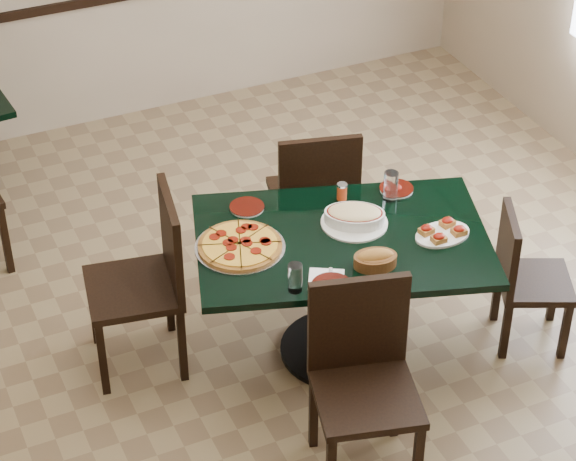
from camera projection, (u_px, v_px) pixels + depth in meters
name	position (u px, v px, depth m)	size (l,w,h in m)	color
floor	(301.00, 342.00, 6.05)	(5.50, 5.50, 0.00)	olive
main_table	(341.00, 266.00, 5.66)	(1.66, 1.32, 0.75)	black
chair_far	(315.00, 194.00, 6.23)	(0.55, 0.55, 0.97)	black
chair_near	(362.00, 370.00, 5.06)	(0.56, 0.56, 0.99)	black
chair_right	(523.00, 273.00, 5.82)	(0.49, 0.49, 0.79)	black
chair_left	(150.00, 273.00, 5.63)	(0.54, 0.54, 0.99)	black
pepperoni_pizza	(240.00, 246.00, 5.47)	(0.45, 0.45, 0.04)	silver
lasagna_casserole	(355.00, 216.00, 5.62)	(0.36, 0.34, 0.09)	white
bread_basket	(375.00, 259.00, 5.34)	(0.24, 0.19, 0.09)	brown
bruschetta_platter	(443.00, 232.00, 5.55)	(0.31, 0.22, 0.05)	white
side_plate_near	(332.00, 286.00, 5.23)	(0.19, 0.19, 0.02)	white
side_plate_far_r	(396.00, 189.00, 5.89)	(0.18, 0.18, 0.03)	white
side_plate_far_l	(247.00, 207.00, 5.75)	(0.18, 0.18, 0.02)	white
napkin_setting	(327.00, 279.00, 5.28)	(0.23, 0.23, 0.01)	white
water_glass_a	(391.00, 186.00, 5.78)	(0.08, 0.08, 0.16)	silver
water_glass_b	(295.00, 278.00, 5.17)	(0.07, 0.07, 0.15)	silver
pepper_shaker	(342.00, 191.00, 5.80)	(0.05, 0.05, 0.09)	#CB4315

